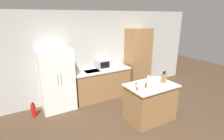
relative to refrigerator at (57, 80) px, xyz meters
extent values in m
plane|color=#423021|center=(1.45, -1.98, -0.83)|extent=(14.00, 14.00, 0.00)
cube|color=#B2B2AD|center=(1.45, 0.35, 0.47)|extent=(7.20, 0.06, 2.60)
cube|color=white|center=(0.00, 0.00, 0.00)|extent=(0.85, 0.64, 1.67)
cylinder|color=silver|center=(-0.04, -0.34, 0.13)|extent=(0.02, 0.02, 0.30)
cylinder|color=silver|center=(0.04, -0.34, 0.13)|extent=(0.02, 0.02, 0.30)
cube|color=olive|center=(1.34, 0.02, -0.40)|extent=(1.72, 0.61, 0.87)
cube|color=beige|center=(1.34, 0.02, 0.06)|extent=(1.76, 0.65, 0.03)
cube|color=#9EA0A3|center=(1.03, 0.02, 0.07)|extent=(0.44, 0.34, 0.01)
cube|color=olive|center=(2.72, 0.04, 0.20)|extent=(0.75, 0.57, 2.07)
sphere|color=black|center=(2.63, -0.26, 0.24)|extent=(0.02, 0.02, 0.02)
sphere|color=black|center=(2.81, -0.26, 0.24)|extent=(0.02, 0.02, 0.02)
cube|color=olive|center=(1.82, -1.64, -0.40)|extent=(1.11, 0.73, 0.86)
cube|color=beige|center=(1.82, -1.64, 0.05)|extent=(1.17, 0.79, 0.03)
cube|color=#B2B5B7|center=(1.50, 0.14, 0.21)|extent=(0.51, 0.33, 0.27)
cube|color=black|center=(1.44, -0.03, 0.21)|extent=(0.31, 0.01, 0.19)
cube|color=olive|center=(2.18, -1.68, 0.17)|extent=(0.11, 0.08, 0.21)
cylinder|color=black|center=(2.15, -1.67, 0.31)|extent=(0.02, 0.02, 0.08)
cylinder|color=black|center=(2.17, -1.67, 0.32)|extent=(0.02, 0.02, 0.09)
cylinder|color=black|center=(2.19, -1.67, 0.31)|extent=(0.02, 0.02, 0.07)
cylinder|color=black|center=(2.21, -1.68, 0.32)|extent=(0.02, 0.02, 0.09)
cylinder|color=beige|center=(1.57, -1.61, 0.10)|extent=(0.05, 0.05, 0.07)
cylinder|color=silver|center=(1.57, -1.61, 0.15)|extent=(0.04, 0.04, 0.02)
cylinder|color=#B2281E|center=(1.34, -1.72, 0.10)|extent=(0.04, 0.04, 0.08)
cylinder|color=silver|center=(1.34, -1.72, 0.15)|extent=(0.03, 0.03, 0.02)
cylinder|color=#563319|center=(1.60, -1.70, 0.11)|extent=(0.05, 0.05, 0.09)
cylinder|color=#286628|center=(1.60, -1.70, 0.17)|extent=(0.03, 0.03, 0.02)
cylinder|color=gold|center=(1.39, -1.62, 0.12)|extent=(0.04, 0.04, 0.12)
cylinder|color=black|center=(1.39, -1.62, 0.20)|extent=(0.03, 0.03, 0.03)
cylinder|color=#B2B5B7|center=(1.82, -1.58, 0.16)|extent=(0.15, 0.15, 0.19)
sphere|color=#262628|center=(1.82, -1.58, 0.27)|extent=(0.02, 0.02, 0.02)
cylinder|color=red|center=(-0.66, -0.12, -0.67)|extent=(0.12, 0.12, 0.33)
cylinder|color=black|center=(-0.66, -0.12, -0.47)|extent=(0.05, 0.05, 0.06)
camera|label=1|loc=(-0.89, -4.49, 1.63)|focal=28.00mm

